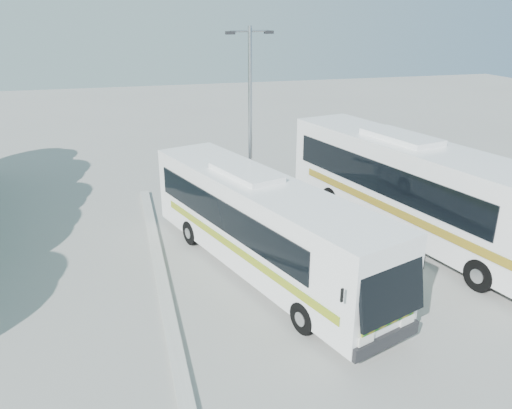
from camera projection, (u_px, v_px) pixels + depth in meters
name	position (u px, v px, depth m)	size (l,w,h in m)	color
ground	(234.00, 285.00, 16.69)	(100.00, 100.00, 0.00)	gray
kerb_divider	(159.00, 265.00, 17.89)	(0.40, 16.00, 0.15)	#B2B2AD
coach_main	(262.00, 223.00, 17.06)	(5.92, 11.91, 3.27)	white
coach_adjacent	(417.00, 187.00, 19.74)	(5.67, 13.80, 3.76)	white
lamppost	(250.00, 119.00, 20.41)	(1.97, 0.44, 8.06)	#989BA0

